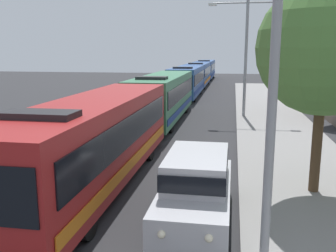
{
  "coord_description": "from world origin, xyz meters",
  "views": [
    {
      "loc": [
        3.3,
        0.68,
        4.66
      ],
      "look_at": [
        0.53,
        16.7,
        1.4
      ],
      "focal_mm": 40.26,
      "sensor_mm": 36.0,
      "label": 1
    }
  ],
  "objects": [
    {
      "name": "bus_fourth_in_line",
      "position": [
        -1.3,
        50.82,
        1.69
      ],
      "size": [
        2.58,
        12.08,
        3.21
      ],
      "color": "#284C8C",
      "rests_on": "ground_plane"
    },
    {
      "name": "streetlamp_mid",
      "position": [
        4.1,
        27.4,
        4.95
      ],
      "size": [
        5.26,
        0.28,
        7.86
      ],
      "color": "gray",
      "rests_on": "sidewalk"
    },
    {
      "name": "bus_lead",
      "position": [
        -1.3,
        12.71,
        1.69
      ],
      "size": [
        2.58,
        12.2,
        3.21
      ],
      "color": "maroon",
      "rests_on": "ground_plane"
    },
    {
      "name": "white_suv",
      "position": [
        2.4,
        10.51,
        1.03
      ],
      "size": [
        1.86,
        4.99,
        1.9
      ],
      "color": "#B7B7BC",
      "rests_on": "ground_plane"
    },
    {
      "name": "streetlamp_near",
      "position": [
        4.1,
        8.53,
        5.11
      ],
      "size": [
        6.4,
        0.28,
        8.01
      ],
      "color": "gray",
      "rests_on": "sidewalk"
    },
    {
      "name": "bus_rear",
      "position": [
        -1.3,
        63.99,
        1.69
      ],
      "size": [
        2.58,
        11.86,
        3.21
      ],
      "color": "#284C8C",
      "rests_on": "ground_plane"
    },
    {
      "name": "roadside_tree",
      "position": [
        6.01,
        13.02,
        4.73
      ],
      "size": [
        4.14,
        4.14,
        6.66
      ],
      "color": "#4C3823",
      "rests_on": "sidewalk"
    },
    {
      "name": "bus_middle",
      "position": [
        -1.3,
        38.64,
        1.69
      ],
      "size": [
        2.58,
        11.29,
        3.21
      ],
      "color": "#284C8C",
      "rests_on": "ground_plane"
    },
    {
      "name": "bus_second_in_line",
      "position": [
        -1.3,
        25.45,
        1.69
      ],
      "size": [
        2.58,
        12.12,
        3.21
      ],
      "color": "#33724C",
      "rests_on": "ground_plane"
    }
  ]
}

